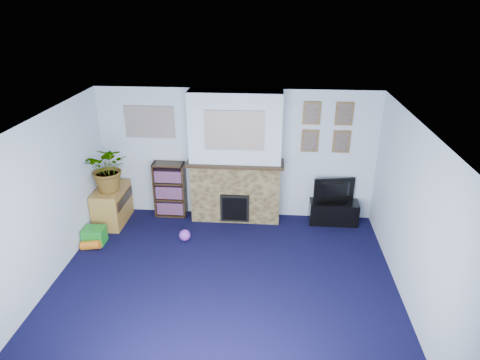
# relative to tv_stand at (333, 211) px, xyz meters

# --- Properties ---
(floor) EXTENTS (5.00, 4.50, 0.01)m
(floor) POSITION_rel_tv_stand_xyz_m (-1.80, -2.03, -0.23)
(floor) COLOR black
(floor) RESTS_ON ground
(ceiling) EXTENTS (5.00, 4.50, 0.01)m
(ceiling) POSITION_rel_tv_stand_xyz_m (-1.80, -2.03, 2.17)
(ceiling) COLOR white
(ceiling) RESTS_ON wall_back
(wall_back) EXTENTS (5.00, 0.04, 2.40)m
(wall_back) POSITION_rel_tv_stand_xyz_m (-1.80, 0.22, 0.97)
(wall_back) COLOR silver
(wall_back) RESTS_ON ground
(wall_front) EXTENTS (5.00, 0.04, 2.40)m
(wall_front) POSITION_rel_tv_stand_xyz_m (-1.80, -4.28, 0.97)
(wall_front) COLOR silver
(wall_front) RESTS_ON ground
(wall_left) EXTENTS (0.04, 4.50, 2.40)m
(wall_left) POSITION_rel_tv_stand_xyz_m (-4.30, -2.03, 0.97)
(wall_left) COLOR silver
(wall_left) RESTS_ON ground
(wall_right) EXTENTS (0.04, 4.50, 2.40)m
(wall_right) POSITION_rel_tv_stand_xyz_m (0.70, -2.03, 0.97)
(wall_right) COLOR silver
(wall_right) RESTS_ON ground
(chimney_breast) EXTENTS (1.72, 0.50, 2.40)m
(chimney_breast) POSITION_rel_tv_stand_xyz_m (-1.80, 0.02, 0.96)
(chimney_breast) COLOR brown
(chimney_breast) RESTS_ON ground
(collage_main) EXTENTS (1.00, 0.03, 0.68)m
(collage_main) POSITION_rel_tv_stand_xyz_m (-1.80, -0.19, 1.55)
(collage_main) COLOR gray
(collage_main) RESTS_ON chimney_breast
(collage_left) EXTENTS (0.90, 0.03, 0.58)m
(collage_left) POSITION_rel_tv_stand_xyz_m (-3.35, 0.21, 1.55)
(collage_left) COLOR gray
(collage_left) RESTS_ON wall_back
(portrait_tl) EXTENTS (0.30, 0.03, 0.40)m
(portrait_tl) POSITION_rel_tv_stand_xyz_m (-0.50, 0.20, 1.77)
(portrait_tl) COLOR brown
(portrait_tl) RESTS_ON wall_back
(portrait_tr) EXTENTS (0.30, 0.03, 0.40)m
(portrait_tr) POSITION_rel_tv_stand_xyz_m (0.05, 0.20, 1.77)
(portrait_tr) COLOR brown
(portrait_tr) RESTS_ON wall_back
(portrait_bl) EXTENTS (0.30, 0.03, 0.40)m
(portrait_bl) POSITION_rel_tv_stand_xyz_m (-0.50, 0.20, 1.27)
(portrait_bl) COLOR brown
(portrait_bl) RESTS_ON wall_back
(portrait_br) EXTENTS (0.30, 0.03, 0.40)m
(portrait_br) POSITION_rel_tv_stand_xyz_m (0.05, 0.20, 1.27)
(portrait_br) COLOR brown
(portrait_br) RESTS_ON wall_back
(tv_stand) EXTENTS (0.87, 0.37, 0.41)m
(tv_stand) POSITION_rel_tv_stand_xyz_m (0.00, 0.00, 0.00)
(tv_stand) COLOR black
(tv_stand) RESTS_ON ground
(television) EXTENTS (0.75, 0.23, 0.43)m
(television) POSITION_rel_tv_stand_xyz_m (0.00, 0.02, 0.40)
(television) COLOR black
(television) RESTS_ON tv_stand
(bookshelf) EXTENTS (0.58, 0.28, 1.05)m
(bookshelf) POSITION_rel_tv_stand_xyz_m (-3.03, 0.08, 0.28)
(bookshelf) COLOR black
(bookshelf) RESTS_ON ground
(sideboard) EXTENTS (0.48, 0.86, 0.67)m
(sideboard) POSITION_rel_tv_stand_xyz_m (-4.04, -0.28, 0.12)
(sideboard) COLOR olive
(sideboard) RESTS_ON ground
(potted_plant) EXTENTS (0.79, 0.69, 0.84)m
(potted_plant) POSITION_rel_tv_stand_xyz_m (-3.99, -0.33, 0.87)
(potted_plant) COLOR #26661E
(potted_plant) RESTS_ON sideboard
(mantel_clock) EXTENTS (0.11, 0.07, 0.15)m
(mantel_clock) POSITION_rel_tv_stand_xyz_m (-1.79, -0.03, 1.00)
(mantel_clock) COLOR gold
(mantel_clock) RESTS_ON chimney_breast
(mantel_candle) EXTENTS (0.04, 0.04, 0.14)m
(mantel_candle) POSITION_rel_tv_stand_xyz_m (-1.54, -0.03, 1.01)
(mantel_candle) COLOR #B2BFC6
(mantel_candle) RESTS_ON chimney_breast
(mantel_teddy) EXTENTS (0.12, 0.12, 0.12)m
(mantel_teddy) POSITION_rel_tv_stand_xyz_m (-2.29, -0.03, 0.99)
(mantel_teddy) COLOR gray
(mantel_teddy) RESTS_ON chimney_breast
(mantel_can) EXTENTS (0.07, 0.07, 0.13)m
(mantel_can) POSITION_rel_tv_stand_xyz_m (-1.08, -0.03, 0.99)
(mantel_can) COLOR #198C26
(mantel_can) RESTS_ON chimney_breast
(green_crate) EXTENTS (0.36, 0.29, 0.28)m
(green_crate) POSITION_rel_tv_stand_xyz_m (-4.10, -1.03, -0.08)
(green_crate) COLOR #198C26
(green_crate) RESTS_ON ground
(toy_ball) EXTENTS (0.20, 0.20, 0.20)m
(toy_ball) POSITION_rel_tv_stand_xyz_m (-2.60, -0.83, -0.14)
(toy_ball) COLOR purple
(toy_ball) RESTS_ON ground
(toy_block) EXTENTS (0.22, 0.22, 0.21)m
(toy_block) POSITION_rel_tv_stand_xyz_m (-4.07, -1.03, -0.12)
(toy_block) COLOR #198C26
(toy_block) RESTS_ON ground
(toy_tube) EXTENTS (0.34, 0.15, 0.20)m
(toy_tube) POSITION_rel_tv_stand_xyz_m (-4.10, -1.21, -0.15)
(toy_tube) COLOR orange
(toy_tube) RESTS_ON ground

